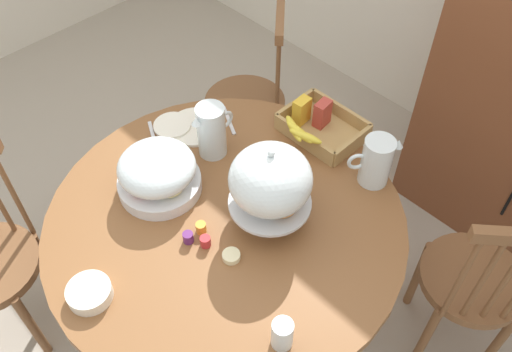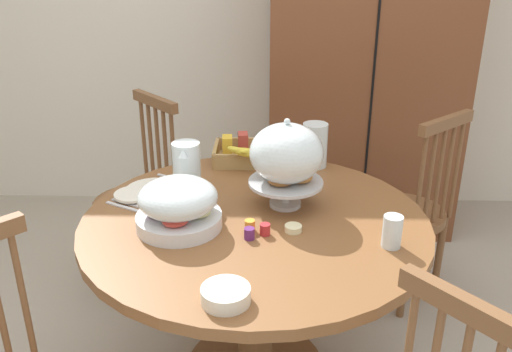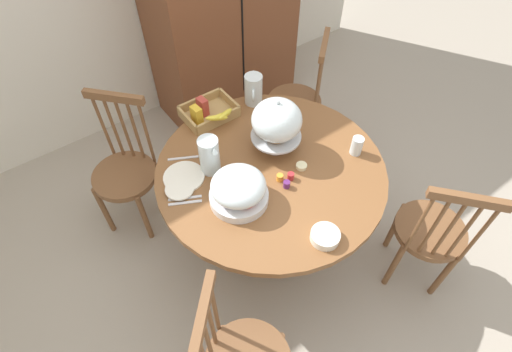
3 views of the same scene
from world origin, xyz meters
name	(u,v)px [view 2 (image 2 of 3)]	position (x,y,z in m)	size (l,w,h in m)	color
wall_back	(249,5)	(0.00, 1.83, 1.30)	(4.80, 0.06, 2.60)	silver
wooden_armoire	(365,68)	(0.68, 1.50, 0.98)	(1.18, 0.60, 1.96)	brown
dining_table	(255,265)	(0.08, 0.10, 0.54)	(1.26, 1.26, 0.74)	brown
windsor_chair_by_cabinet	(408,215)	(0.80, 0.69, 0.45)	(0.47, 0.47, 0.97)	brown
windsor_chair_facing_door	(139,202)	(-0.52, 0.80, 0.45)	(0.47, 0.47, 0.97)	brown
pastry_stand_with_dome	(286,157)	(0.20, 0.20, 0.94)	(0.28, 0.28, 0.34)	silver
fruit_platter_covered	(178,205)	(-0.18, 0.02, 0.83)	(0.30, 0.30, 0.18)	silver
orange_juice_pitcher	(315,147)	(0.33, 0.60, 0.83)	(0.13, 0.17, 0.20)	silver
milk_pitcher	(187,172)	(-0.18, 0.28, 0.84)	(0.11, 0.19, 0.22)	silver
cereal_basket	(246,153)	(0.03, 0.64, 0.78)	(0.32, 0.30, 0.12)	tan
china_plate_large	(153,190)	(-0.33, 0.31, 0.75)	(0.22, 0.22, 0.01)	white
china_plate_small	(133,194)	(-0.39, 0.25, 0.76)	(0.15, 0.15, 0.01)	white
cereal_bowl	(226,295)	(0.02, -0.41, 0.76)	(0.14, 0.14, 0.04)	white
drinking_glass	(392,231)	(0.54, -0.09, 0.80)	(0.06, 0.06, 0.11)	silver
butter_dish	(293,229)	(0.22, 0.00, 0.75)	(0.06, 0.06, 0.02)	beige
jam_jar_strawberry	(265,229)	(0.12, -0.03, 0.76)	(0.04, 0.04, 0.04)	#B7282D
jam_jar_apricot	(250,225)	(0.07, 0.00, 0.76)	(0.04, 0.04, 0.04)	orange
jam_jar_grape	(249,234)	(0.07, -0.06, 0.76)	(0.04, 0.04, 0.04)	#5B2366
table_knife	(129,204)	(-0.40, 0.19, 0.74)	(0.17, 0.01, 0.01)	silver
dinner_fork	(124,207)	(-0.41, 0.16, 0.74)	(0.17, 0.01, 0.01)	silver
soup_spoon	(174,178)	(-0.27, 0.44, 0.74)	(0.17, 0.01, 0.01)	silver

